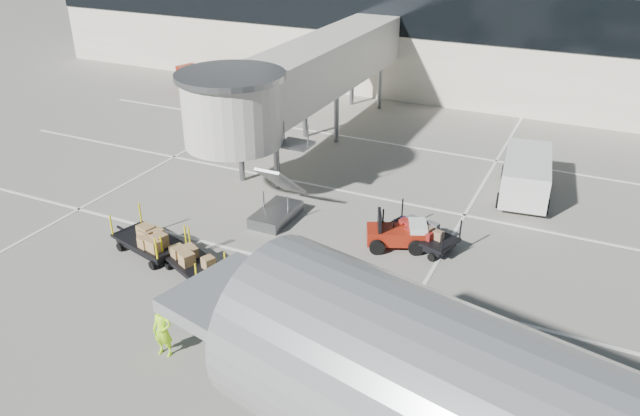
{
  "coord_description": "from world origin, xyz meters",
  "views": [
    {
      "loc": [
        10.82,
        -16.08,
        12.83
      ],
      "look_at": [
        1.56,
        3.28,
        2.0
      ],
      "focal_mm": 35.0,
      "sensor_mm": 36.0,
      "label": 1
    }
  ],
  "objects_px": {
    "box_cart_far": "(151,240)",
    "ground_worker": "(163,330)",
    "baggage_tug": "(397,234)",
    "box_cart_near": "(192,262)",
    "belt_loader": "(199,78)",
    "minivan": "(526,172)",
    "suitcase_cart": "(420,234)"
  },
  "relations": [
    {
      "from": "ground_worker",
      "to": "belt_loader",
      "type": "xyz_separation_m",
      "value": [
        -16.72,
        25.34,
        -0.2
      ]
    },
    {
      "from": "box_cart_near",
      "to": "box_cart_far",
      "type": "xyz_separation_m",
      "value": [
        -2.33,
        0.52,
        0.08
      ]
    },
    {
      "from": "box_cart_far",
      "to": "ground_worker",
      "type": "distance_m",
      "value": 6.42
    },
    {
      "from": "suitcase_cart",
      "to": "minivan",
      "type": "height_order",
      "value": "minivan"
    },
    {
      "from": "baggage_tug",
      "to": "box_cart_near",
      "type": "xyz_separation_m",
      "value": [
        -6.3,
        -5.2,
        -0.07
      ]
    },
    {
      "from": "ground_worker",
      "to": "minivan",
      "type": "xyz_separation_m",
      "value": [
        8.1,
        16.72,
        0.25
      ]
    },
    {
      "from": "baggage_tug",
      "to": "ground_worker",
      "type": "relative_size",
      "value": 1.45
    },
    {
      "from": "baggage_tug",
      "to": "minivan",
      "type": "distance_m",
      "value": 8.26
    },
    {
      "from": "minivan",
      "to": "belt_loader",
      "type": "relative_size",
      "value": 1.31
    },
    {
      "from": "baggage_tug",
      "to": "suitcase_cart",
      "type": "distance_m",
      "value": 0.93
    },
    {
      "from": "suitcase_cart",
      "to": "box_cart_near",
      "type": "distance_m",
      "value": 9.09
    },
    {
      "from": "suitcase_cart",
      "to": "box_cart_near",
      "type": "xyz_separation_m",
      "value": [
        -7.11,
        -5.68,
        -0.03
      ]
    },
    {
      "from": "box_cart_near",
      "to": "ground_worker",
      "type": "relative_size",
      "value": 1.83
    },
    {
      "from": "box_cart_near",
      "to": "ground_worker",
      "type": "height_order",
      "value": "ground_worker"
    },
    {
      "from": "box_cart_far",
      "to": "belt_loader",
      "type": "height_order",
      "value": "belt_loader"
    },
    {
      "from": "suitcase_cart",
      "to": "minivan",
      "type": "xyz_separation_m",
      "value": [
        3.0,
        6.83,
        0.63
      ]
    },
    {
      "from": "box_cart_far",
      "to": "box_cart_near",
      "type": "bearing_deg",
      "value": 2.14
    },
    {
      "from": "baggage_tug",
      "to": "ground_worker",
      "type": "xyz_separation_m",
      "value": [
        -4.3,
        -9.41,
        0.34
      ]
    },
    {
      "from": "box_cart_near",
      "to": "belt_loader",
      "type": "height_order",
      "value": "belt_loader"
    },
    {
      "from": "baggage_tug",
      "to": "belt_loader",
      "type": "relative_size",
      "value": 0.64
    },
    {
      "from": "ground_worker",
      "to": "suitcase_cart",
      "type": "bearing_deg",
      "value": 55.22
    },
    {
      "from": "baggage_tug",
      "to": "box_cart_near",
      "type": "bearing_deg",
      "value": -163.89
    },
    {
      "from": "box_cart_far",
      "to": "minivan",
      "type": "bearing_deg",
      "value": 58.58
    },
    {
      "from": "ground_worker",
      "to": "minivan",
      "type": "relative_size",
      "value": 0.34
    },
    {
      "from": "minivan",
      "to": "box_cart_near",
      "type": "bearing_deg",
      "value": -136.01
    },
    {
      "from": "box_cart_near",
      "to": "box_cart_far",
      "type": "relative_size",
      "value": 0.86
    },
    {
      "from": "box_cart_far",
      "to": "ground_worker",
      "type": "xyz_separation_m",
      "value": [
        4.33,
        -4.73,
        0.33
      ]
    },
    {
      "from": "box_cart_far",
      "to": "ground_worker",
      "type": "relative_size",
      "value": 2.13
    },
    {
      "from": "minivan",
      "to": "baggage_tug",
      "type": "bearing_deg",
      "value": -124.58
    },
    {
      "from": "ground_worker",
      "to": "box_cart_far",
      "type": "bearing_deg",
      "value": 124.99
    },
    {
      "from": "suitcase_cart",
      "to": "box_cart_far",
      "type": "height_order",
      "value": "box_cart_far"
    },
    {
      "from": "minivan",
      "to": "box_cart_far",
      "type": "bearing_deg",
      "value": -143.1
    }
  ]
}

